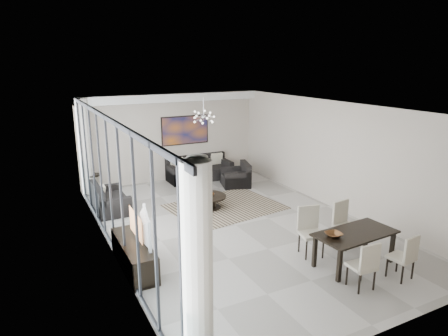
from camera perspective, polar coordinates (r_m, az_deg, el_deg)
room_shell at (r=9.65m, az=4.16°, el=0.27°), size 6.00×9.00×2.90m
window_wall at (r=8.47m, az=-15.43°, el=-2.22°), size 0.37×8.95×2.90m
soffit at (r=13.08m, az=-7.47°, el=9.94°), size 5.98×0.40×0.26m
painting at (r=13.56m, az=-5.56°, el=5.39°), size 1.68×0.04×0.98m
chandelier at (r=11.58m, az=-2.93°, el=7.31°), size 0.66×0.66×0.71m
rug at (r=11.08m, az=0.13°, el=-5.56°), size 3.15×2.57×0.01m
coffee_table at (r=10.96m, az=-2.34°, el=-4.72°), size 1.02×1.02×0.36m
bowl_coffee at (r=10.85m, az=-2.02°, el=-3.85°), size 0.29×0.29×0.08m
sofa_main at (r=13.61m, az=-3.54°, el=-0.49°), size 2.17×0.89×0.79m
loveseat at (r=11.19m, az=-16.09°, el=-4.65°), size 0.82×1.46×0.73m
armchair at (r=12.88m, az=1.81°, el=-1.42°), size 1.06×1.09×0.75m
side_table at (r=12.73m, az=-18.15°, el=-1.71°), size 0.43×0.43×0.59m
tv_console at (r=8.09m, az=-12.74°, el=-12.02°), size 0.49×1.74×0.55m
television at (r=7.82m, az=-11.70°, el=-8.33°), size 0.33×1.03×0.59m
dining_table at (r=8.29m, az=18.21°, el=-9.28°), size 1.69×0.92×0.68m
dining_chair_sw at (r=7.51m, az=19.55°, el=-12.70°), size 0.45×0.45×0.90m
dining_chair_se at (r=8.10m, az=24.54°, el=-11.20°), size 0.45×0.45×0.88m
dining_chair_nw at (r=8.52m, az=12.17°, el=-8.24°), size 0.57×0.57×1.02m
dining_chair_ne at (r=9.09m, az=16.71°, el=-7.17°), size 0.50×0.50×0.99m
bowl_dining at (r=7.93m, az=15.40°, el=-9.18°), size 0.33×0.33×0.08m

